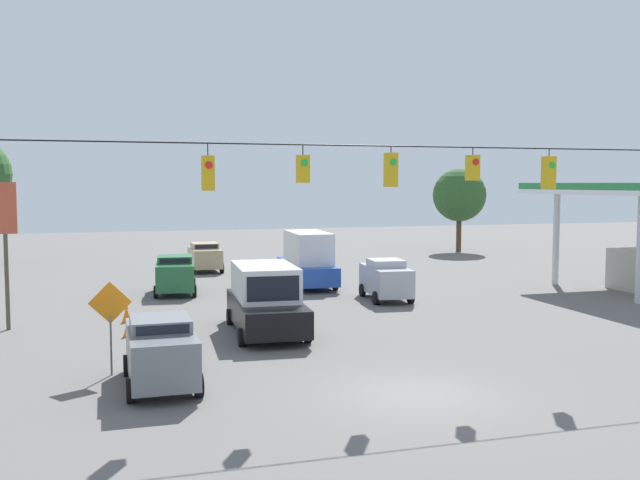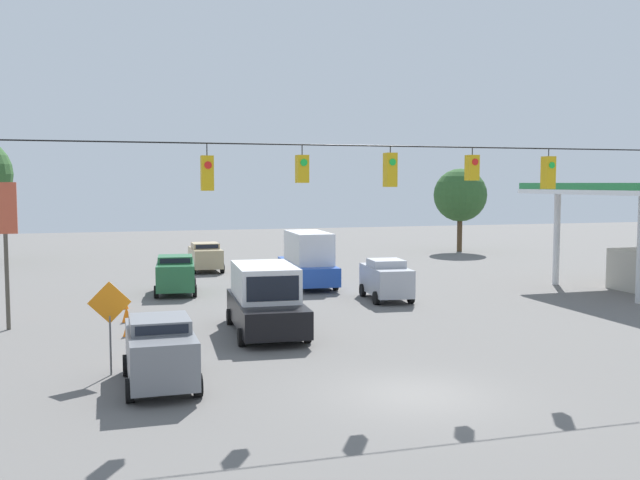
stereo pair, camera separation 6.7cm
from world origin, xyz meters
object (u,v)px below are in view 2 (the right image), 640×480
box_truck_black_withflow_mid (265,299)px  traffic_cone_nearest (135,346)px  traffic_cone_second (128,328)px  traffic_cone_third (127,314)px  sedan_tan_withflow_deep (205,256)px  sedan_grey_parked_shoulder (160,350)px  traffic_cone_fourth (124,302)px  sedan_silver_oncoming_far (386,279)px  overhead_signal_span (391,211)px  box_truck_blue_oncoming_deep (308,259)px  work_zone_sign (110,310)px  sedan_green_withflow_far (176,274)px  tree_horizon_left (460,195)px

box_truck_black_withflow_mid → traffic_cone_nearest: bearing=25.9°
traffic_cone_second → traffic_cone_third: 2.85m
box_truck_black_withflow_mid → traffic_cone_nearest: size_ratio=9.55×
sedan_tan_withflow_deep → traffic_cone_third: bearing=71.6°
traffic_cone_third → sedan_grey_parked_shoulder: bearing=93.9°
sedan_grey_parked_shoulder → traffic_cone_fourth: size_ratio=6.40×
sedan_grey_parked_shoulder → sedan_tan_withflow_deep: bearing=-100.2°
sedan_tan_withflow_deep → traffic_cone_second: 19.93m
sedan_silver_oncoming_far → traffic_cone_nearest: (12.31, 8.24, -0.71)m
overhead_signal_span → sedan_silver_oncoming_far: 14.52m
traffic_cone_nearest → overhead_signal_span: bearing=146.4°
box_truck_blue_oncoming_deep → traffic_cone_fourth: size_ratio=10.46×
box_truck_black_withflow_mid → overhead_signal_span: bearing=107.2°
box_truck_black_withflow_mid → work_zone_sign: bearing=39.1°
sedan_green_withflow_far → work_zone_sign: work_zone_sign is taller
overhead_signal_span → sedan_tan_withflow_deep: overhead_signal_span is taller
sedan_tan_withflow_deep → work_zone_sign: bearing=76.1°
sedan_green_withflow_far → sedan_silver_oncoming_far: 10.96m
sedan_silver_oncoming_far → sedan_tan_withflow_deep: bearing=-63.6°
box_truck_black_withflow_mid → traffic_cone_third: size_ratio=9.55×
traffic_cone_nearest → traffic_cone_second: 3.22m
sedan_green_withflow_far → work_zone_sign: 15.85m
traffic_cone_nearest → work_zone_sign: 2.92m
sedan_green_withflow_far → box_truck_blue_oncoming_deep: bearing=-173.5°
traffic_cone_fourth → sedan_tan_withflow_deep: bearing=-112.6°
overhead_signal_span → tree_horizon_left: overhead_signal_span is taller
sedan_green_withflow_far → sedan_grey_parked_shoulder: bearing=83.4°
box_truck_blue_oncoming_deep → traffic_cone_nearest: size_ratio=10.46×
sedan_tan_withflow_deep → sedan_silver_oncoming_far: 15.79m
traffic_cone_second → box_truck_blue_oncoming_deep: bearing=-133.0°
box_truck_black_withflow_mid → tree_horizon_left: bearing=-129.6°
traffic_cone_nearest → tree_horizon_left: size_ratio=0.09×
sedan_green_withflow_far → traffic_cone_third: size_ratio=6.37×
box_truck_black_withflow_mid → sedan_grey_parked_shoulder: size_ratio=1.49×
sedan_tan_withflow_deep → traffic_cone_third: 17.20m
traffic_cone_second → traffic_cone_fourth: (-0.00, -6.10, 0.00)m
sedan_green_withflow_far → sedan_silver_oncoming_far: bearing=153.1°
sedan_green_withflow_far → traffic_cone_third: (2.66, 7.13, -0.71)m
traffic_cone_nearest → traffic_cone_fourth: 9.32m
traffic_cone_third → work_zone_sign: work_zone_sign is taller
overhead_signal_span → box_truck_blue_oncoming_deep: size_ratio=3.39×
box_truck_blue_oncoming_deep → sedan_grey_parked_shoulder: (9.37, 17.89, -0.47)m
sedan_grey_parked_shoulder → traffic_cone_second: sedan_grey_parked_shoulder is taller
traffic_cone_nearest → sedan_grey_parked_shoulder: bearing=98.1°
sedan_green_withflow_far → traffic_cone_fourth: size_ratio=6.37×
overhead_signal_span → sedan_tan_withflow_deep: (1.91, -27.16, -3.97)m
box_truck_blue_oncoming_deep → sedan_green_withflow_far: size_ratio=1.64×
work_zone_sign → box_truck_blue_oncoming_deep: bearing=-123.3°
box_truck_blue_oncoming_deep → box_truck_black_withflow_mid: bearing=66.9°
box_truck_black_withflow_mid → traffic_cone_second: box_truck_black_withflow_mid is taller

